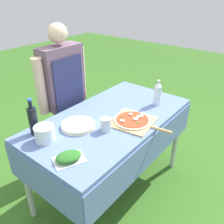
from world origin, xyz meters
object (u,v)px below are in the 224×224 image
(prep_table, at_px, (111,127))
(herb_container, at_px, (69,157))
(person_cook, at_px, (64,91))
(oil_bottle, at_px, (33,120))
(sauce_jar, at_px, (106,125))
(water_bottle, at_px, (157,93))
(pizza_on_peel, at_px, (133,121))
(mixing_tub, at_px, (45,133))
(plate_stack, at_px, (78,125))

(prep_table, height_order, herb_container, herb_container)
(person_cook, height_order, oil_bottle, person_cook)
(herb_container, distance_m, sauce_jar, 0.42)
(prep_table, xyz_separation_m, sauce_jar, (-0.18, -0.10, 0.14))
(person_cook, relative_size, water_bottle, 6.38)
(pizza_on_peel, bearing_deg, sauce_jar, 147.50)
(pizza_on_peel, bearing_deg, person_cook, 85.37)
(herb_container, relative_size, mixing_tub, 1.65)
(prep_table, xyz_separation_m, plate_stack, (-0.28, 0.10, 0.11))
(person_cook, bearing_deg, prep_table, 91.11)
(mixing_tub, bearing_deg, pizza_on_peel, -30.53)
(person_cook, distance_m, water_bottle, 0.89)
(prep_table, bearing_deg, plate_stack, 160.55)
(herb_container, height_order, mixing_tub, mixing_tub)
(mixing_tub, bearing_deg, oil_bottle, 86.68)
(mixing_tub, xyz_separation_m, plate_stack, (0.27, -0.06, -0.04))
(sauce_jar, bearing_deg, prep_table, 28.19)
(person_cook, relative_size, mixing_tub, 10.59)
(sauce_jar, bearing_deg, pizza_on_peel, -24.20)
(pizza_on_peel, bearing_deg, prep_table, 94.65)
(herb_container, height_order, sauce_jar, sauce_jar)
(prep_table, height_order, mixing_tub, mixing_tub)
(person_cook, xyz_separation_m, herb_container, (-0.59, -0.72, -0.06))
(person_cook, relative_size, herb_container, 6.43)
(pizza_on_peel, distance_m, mixing_tub, 0.70)
(pizza_on_peel, relative_size, oil_bottle, 1.79)
(person_cook, distance_m, pizza_on_peel, 0.78)
(herb_container, bearing_deg, water_bottle, -2.50)
(oil_bottle, relative_size, sauce_jar, 2.81)
(person_cook, height_order, sauce_jar, person_cook)
(oil_bottle, height_order, water_bottle, oil_bottle)
(water_bottle, bearing_deg, pizza_on_peel, -177.98)
(pizza_on_peel, relative_size, sauce_jar, 5.02)
(pizza_on_peel, bearing_deg, oil_bottle, 132.32)
(oil_bottle, bearing_deg, sauce_jar, -46.44)
(plate_stack, bearing_deg, prep_table, -19.45)
(water_bottle, bearing_deg, sauce_jar, 172.09)
(pizza_on_peel, xyz_separation_m, oil_bottle, (-0.59, 0.48, 0.10))
(person_cook, distance_m, plate_stack, 0.56)
(prep_table, height_order, person_cook, person_cook)
(prep_table, relative_size, herb_container, 6.29)
(pizza_on_peel, relative_size, herb_container, 2.17)
(water_bottle, height_order, plate_stack, water_bottle)
(pizza_on_peel, distance_m, oil_bottle, 0.77)
(prep_table, relative_size, person_cook, 0.98)
(pizza_on_peel, xyz_separation_m, herb_container, (-0.64, 0.06, 0.01))
(plate_stack, bearing_deg, water_bottle, -21.22)
(plate_stack, bearing_deg, herb_container, -143.00)
(pizza_on_peel, bearing_deg, plate_stack, 129.38)
(oil_bottle, relative_size, herb_container, 1.22)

